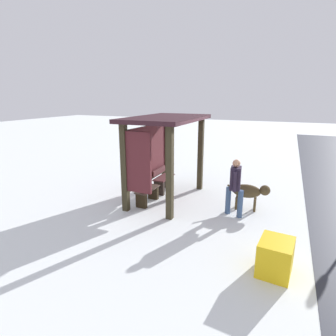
# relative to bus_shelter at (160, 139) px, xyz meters

# --- Properties ---
(ground_plane) EXTENTS (60.00, 60.00, 0.00)m
(ground_plane) POSITION_rel_bus_shelter_xyz_m (0.09, -0.18, -1.88)
(ground_plane) COLOR white
(bus_shelter) EXTENTS (3.09, 1.81, 2.53)m
(bus_shelter) POSITION_rel_bus_shelter_xyz_m (0.00, 0.00, 0.00)
(bus_shelter) COLOR #332D1C
(bus_shelter) RESTS_ON ground
(bench_left_inside) EXTENTS (0.95, 0.37, 0.73)m
(bench_left_inside) POSITION_rel_bus_shelter_xyz_m (-0.50, 0.20, -1.56)
(bench_left_inside) COLOR #413229
(bench_left_inside) RESTS_ON ground
(bench_center_inside) EXTENTS (0.95, 0.40, 0.78)m
(bench_center_inside) POSITION_rel_bus_shelter_xyz_m (0.68, 0.20, -1.54)
(bench_center_inside) COLOR #53292C
(bench_center_inside) RESTS_ON ground
(person_walking) EXTENTS (0.58, 0.50, 1.54)m
(person_walking) POSITION_rel_bus_shelter_xyz_m (-0.34, -2.33, -1.00)
(person_walking) COLOR #281E32
(person_walking) RESTS_ON ground
(dog) EXTENTS (0.40, 1.16, 0.76)m
(dog) POSITION_rel_bus_shelter_xyz_m (0.22, -2.65, -1.35)
(dog) COLOR #493A22
(dog) RESTS_ON ground
(grit_bin) EXTENTS (0.75, 0.63, 0.63)m
(grit_bin) POSITION_rel_bus_shelter_xyz_m (-2.54, -3.48, -1.57)
(grit_bin) COLOR yellow
(grit_bin) RESTS_ON ground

